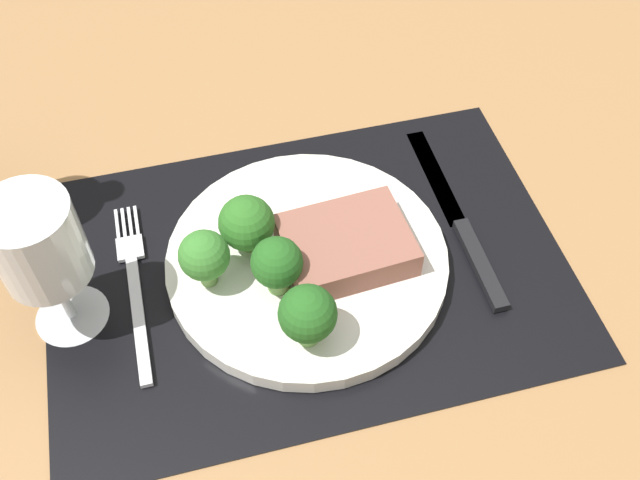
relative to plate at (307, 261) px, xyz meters
The scene contains 11 objects.
ground_plane 2.60cm from the plate, ahead, with size 140.00×110.00×3.00cm, color #996D42.
placemat 0.95cm from the plate, ahead, with size 46.29×32.18×0.30cm, color black.
plate is the anchor object (origin of this frame).
steak 4.09cm from the plate, 13.18° to the right, with size 10.85×8.43×2.85cm, color #8C5647.
broccoli_near_steak 9.54cm from the plate, 103.06° to the right, with size 4.70×4.70×6.12cm.
broccoli_center 9.85cm from the plate, behind, with size 4.33×4.33×5.84cm.
broccoli_back_left 6.66cm from the plate, 154.92° to the left, with size 4.91×4.91×5.81cm.
broccoli_near_fork 5.93cm from the plate, 139.39° to the right, with size 4.38×4.38×5.80cm.
fork 15.37cm from the plate, behind, with size 2.40×19.20×0.50cm.
knife 15.08cm from the plate, ahead, with size 1.80×23.00×0.80cm.
wine_glass 22.51cm from the plate, behind, with size 6.99×6.99×14.20cm.
Camera 1 is at (-8.54, -37.92, 54.01)cm, focal length 41.21 mm.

